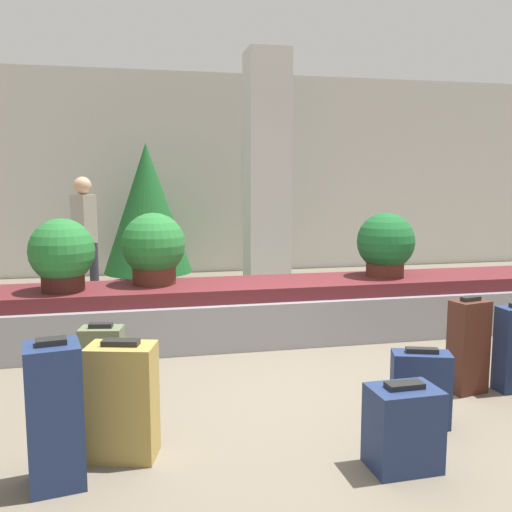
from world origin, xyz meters
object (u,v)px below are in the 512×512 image
at_px(suitcase_3, 420,388).
at_px(suitcase_4, 123,401).
at_px(suitcase_0, 403,427).
at_px(traveler_0, 84,229).
at_px(suitcase_1, 102,366).
at_px(suitcase_5, 468,346).
at_px(suitcase_6, 55,415).
at_px(pillar, 267,173).
at_px(decorated_tree, 147,208).
at_px(potted_plant_2, 62,255).
at_px(potted_plant_1, 154,248).
at_px(potted_plant_0, 386,245).

height_order(suitcase_3, suitcase_4, suitcase_4).
bearing_deg(suitcase_0, traveler_0, 111.00).
distance_m(suitcase_3, traveler_0, 4.84).
distance_m(suitcase_1, suitcase_4, 0.79).
height_order(suitcase_5, suitcase_6, suitcase_6).
distance_m(pillar, decorated_tree, 1.84).
bearing_deg(suitcase_4, potted_plant_2, 119.31).
relative_size(suitcase_5, potted_plant_2, 1.09).
bearing_deg(suitcase_3, potted_plant_1, 142.38).
bearing_deg(suitcase_4, pillar, 82.54).
relative_size(pillar, suitcase_6, 4.22).
bearing_deg(potted_plant_2, suitcase_3, -41.77).
distance_m(potted_plant_1, decorated_tree, 2.99).
bearing_deg(suitcase_3, decorated_tree, 124.25).
bearing_deg(suitcase_5, pillar, 85.12).
height_order(pillar, suitcase_0, pillar).
xyz_separation_m(suitcase_3, potted_plant_0, (0.78, 2.20, 0.63)).
xyz_separation_m(suitcase_1, suitcase_5, (2.55, -0.31, 0.06)).
xyz_separation_m(suitcase_0, suitcase_5, (0.96, 0.90, 0.11)).
bearing_deg(traveler_0, suitcase_0, 168.55).
bearing_deg(suitcase_4, suitcase_0, -1.50).
relative_size(suitcase_3, traveler_0, 0.32).
relative_size(suitcase_0, suitcase_6, 0.62).
height_order(suitcase_3, potted_plant_0, potted_plant_0).
bearing_deg(suitcase_3, suitcase_0, -108.66).
bearing_deg(suitcase_6, potted_plant_0, 30.52).
relative_size(potted_plant_1, potted_plant_2, 1.04).
height_order(suitcase_3, potted_plant_1, potted_plant_1).
height_order(suitcase_3, decorated_tree, decorated_tree).
bearing_deg(suitcase_6, suitcase_3, -2.76).
xyz_separation_m(pillar, potted_plant_0, (0.70, -2.23, -0.73)).
xyz_separation_m(suitcase_1, potted_plant_2, (-0.38, 1.34, 0.60)).
relative_size(potted_plant_2, traveler_0, 0.41).
bearing_deg(suitcase_5, suitcase_3, -156.87).
relative_size(suitcase_4, decorated_tree, 0.33).
height_order(potted_plant_2, decorated_tree, decorated_tree).
bearing_deg(suitcase_0, pillar, 83.45).
relative_size(suitcase_5, potted_plant_0, 1.09).
distance_m(potted_plant_1, potted_plant_2, 0.82).
distance_m(suitcase_6, potted_plant_1, 2.64).
relative_size(suitcase_1, suitcase_6, 0.76).
bearing_deg(traveler_0, potted_plant_2, 145.15).
distance_m(suitcase_6, traveler_0, 4.50).
xyz_separation_m(suitcase_6, decorated_tree, (0.63, 5.51, 0.74)).
height_order(suitcase_5, traveler_0, traveler_0).
distance_m(pillar, potted_plant_2, 3.44).
bearing_deg(suitcase_0, suitcase_5, 41.76).
relative_size(suitcase_5, traveler_0, 0.45).
xyz_separation_m(pillar, decorated_tree, (-1.57, 0.82, -0.49)).
xyz_separation_m(suitcase_4, suitcase_6, (-0.32, -0.22, 0.05)).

